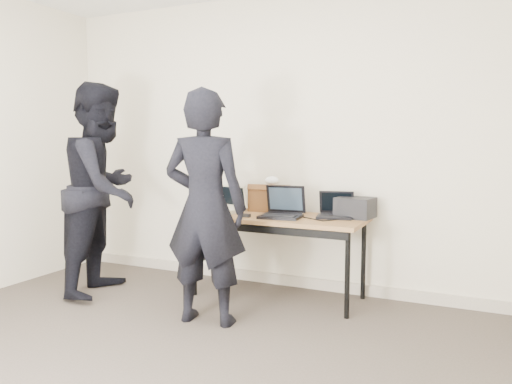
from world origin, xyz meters
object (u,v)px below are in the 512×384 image
Objects in this scene: laptop_center at (282,210)px; person_observer at (103,189)px; leather_satchel at (269,198)px; person_typist at (205,208)px; laptop_beige at (226,207)px; laptop_right at (335,211)px; desk at (277,223)px; equipment_box at (355,208)px.

laptop_center is 1.62m from person_observer.
person_observer reaches higher than laptop_center.
person_observer is at bearing -156.23° from leather_satchel.
laptop_beige is at bearing -80.13° from person_typist.
laptop_beige is 1.05× the size of laptop_right.
leather_satchel is at bearing 128.72° from desk.
equipment_box is 1.32m from person_typist.
person_typist reaches higher than laptop_right.
laptop_center is 1.24× the size of equipment_box.
person_observer reaches higher than laptop_beige.
leather_satchel is 1.49m from person_observer.
equipment_box is (1.15, 0.16, 0.04)m from laptop_beige.
laptop_right is at bearing 18.20° from laptop_center.
leather_satchel reaches higher than equipment_box.
desk is 0.84m from person_typist.
laptop_beige is at bearing 176.54° from laptop_right.
leather_satchel is at bearing 162.63° from laptop_right.
laptop_right is 0.19× the size of person_typist.
laptop_center is 0.61m from equipment_box.
laptop_right is 1.18m from person_typist.
laptop_beige is 0.58m from laptop_center.
person_typist is at bearing -99.71° from leather_satchel.
person_typist reaches higher than equipment_box.
desk is 0.51m from laptop_right.
laptop_beige is (-0.52, 0.03, 0.11)m from desk.
laptop_beige reaches higher than equipment_box.
person_typist reaches higher than laptop_beige.
laptop_center reaches higher than leather_satchel.
laptop_beige is at bearing 168.56° from laptop_center.
equipment_box is at bearing -140.34° from person_typist.
equipment_box is at bearing 17.44° from desk.
laptop_right is at bearing -85.09° from person_observer.
person_typist is (-0.08, -1.00, 0.03)m from leather_satchel.
laptop_beige is 0.85m from person_typist.
laptop_right reaches higher than desk.
desk is at bearing -84.84° from person_observer.
laptop_beige reaches higher than desk.
laptop_center is 0.99× the size of leather_satchel.
laptop_beige is 1.16m from equipment_box.
laptop_beige is 0.19× the size of person_observer.
equipment_box is 0.17× the size of person_typist.
person_observer is (-1.49, -0.49, 0.28)m from desk.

